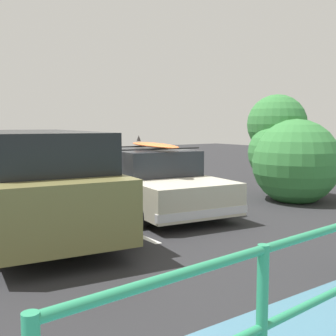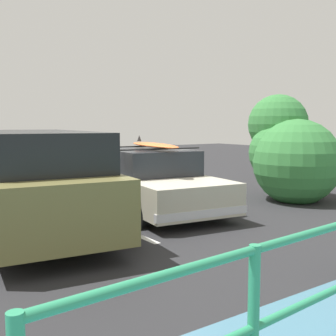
% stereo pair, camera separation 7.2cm
% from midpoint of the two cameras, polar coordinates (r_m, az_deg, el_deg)
% --- Properties ---
extents(ground_plane, '(44.00, 44.00, 0.02)m').
position_cam_midpoint_polar(ground_plane, '(8.59, -4.82, -6.37)').
color(ground_plane, '#28282B').
rests_on(ground_plane, ground).
extents(parking_stripe, '(0.12, 4.39, 0.00)m').
position_cam_midpoint_polar(parking_stripe, '(8.40, -9.99, -6.64)').
color(parking_stripe, silver).
rests_on(parking_stripe, ground).
extents(sedan_car, '(2.80, 4.33, 1.57)m').
position_cam_midpoint_polar(sedan_car, '(8.96, -2.58, -1.77)').
color(sedan_car, '#B7B29E').
rests_on(sedan_car, ground).
extents(suv_car, '(2.94, 5.06, 1.71)m').
position_cam_midpoint_polar(suv_car, '(7.38, -17.83, -1.56)').
color(suv_car, brown).
rests_on(suv_car, ground).
extents(bush_near_left, '(2.29, 2.52, 2.66)m').
position_cam_midpoint_polar(bush_near_left, '(10.60, 16.15, 1.92)').
color(bush_near_left, '#4C3828').
rests_on(bush_near_left, ground).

